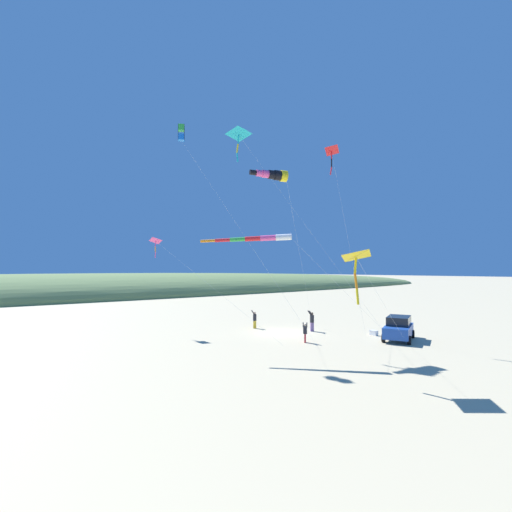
# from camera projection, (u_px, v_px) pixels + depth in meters

# --- Properties ---
(ground_plane) EXTENTS (600.00, 600.00, 0.00)m
(ground_plane) POSITION_uv_depth(u_px,v_px,m) (282.00, 332.00, 32.05)
(ground_plane) COLOR #C6B58C
(dune_ridge_grassy) EXTENTS (28.00, 240.00, 9.69)m
(dune_ridge_grassy) POSITION_uv_depth(u_px,v_px,m) (107.00, 296.00, 75.49)
(dune_ridge_grassy) COLOR #6B844C
(dune_ridge_grassy) RESTS_ON ground_plane
(parked_car) EXTENTS (3.43, 4.68, 1.85)m
(parked_car) POSITION_uv_depth(u_px,v_px,m) (399.00, 328.00, 28.66)
(parked_car) COLOR #1E479E
(parked_car) RESTS_ON ground_plane
(cooler_box) EXTENTS (0.62, 0.42, 0.42)m
(cooler_box) POSITION_uv_depth(u_px,v_px,m) (374.00, 333.00, 30.61)
(cooler_box) COLOR white
(cooler_box) RESTS_ON ground_plane
(person_adult_flyer) EXTENTS (0.59, 0.67, 1.90)m
(person_adult_flyer) POSITION_uv_depth(u_px,v_px,m) (312.00, 320.00, 32.65)
(person_adult_flyer) COLOR #8E6B9E
(person_adult_flyer) RESTS_ON ground_plane
(person_child_green_jacket) EXTENTS (0.56, 0.56, 1.58)m
(person_child_green_jacket) POSITION_uv_depth(u_px,v_px,m) (305.00, 331.00, 27.62)
(person_child_green_jacket) COLOR #B72833
(person_child_green_jacket) RESTS_ON ground_plane
(person_child_grey_jacket) EXTENTS (0.59, 0.62, 1.73)m
(person_child_grey_jacket) POSITION_uv_depth(u_px,v_px,m) (255.00, 318.00, 34.29)
(person_child_grey_jacket) COLOR gold
(person_child_grey_jacket) RESTS_ON ground_plane
(kite_delta_black_fish_shape) EXTENTS (1.97, 3.34, 16.26)m
(kite_delta_black_fish_shape) POSITION_uv_depth(u_px,v_px,m) (331.00, 151.00, 30.85)
(kite_delta_black_fish_shape) COLOR red
(kite_delta_black_fish_shape) RESTS_ON ground_plane
(kite_box_yellow_midlevel) EXTENTS (8.28, 7.38, 17.09)m
(kite_box_yellow_midlevel) POSITION_uv_depth(u_px,v_px,m) (182.00, 133.00, 28.36)
(kite_box_yellow_midlevel) COLOR green
(kite_box_yellow_midlevel) RESTS_ON ground_plane
(kite_delta_white_trailing) EXTENTS (8.83, 10.43, 17.51)m
(kite_delta_white_trailing) POSITION_uv_depth(u_px,v_px,m) (239.00, 135.00, 30.26)
(kite_delta_white_trailing) COLOR #1EB7C6
(kite_delta_white_trailing) RESTS_ON ground_plane
(kite_windsock_long_streamer_left) EXTENTS (5.98, 14.28, 8.04)m
(kite_windsock_long_streamer_left) POSITION_uv_depth(u_px,v_px,m) (258.00, 239.00, 24.50)
(kite_windsock_long_streamer_left) COLOR white
(kite_windsock_long_streamer_left) RESTS_ON ground_plane
(kite_windsock_striped_overhead) EXTENTS (4.94, 10.62, 13.47)m
(kite_windsock_striped_overhead) POSITION_uv_depth(u_px,v_px,m) (273.00, 175.00, 28.09)
(kite_windsock_striped_overhead) COLOR yellow
(kite_windsock_striped_overhead) RESTS_ON ground_plane
(kite_delta_red_high_left) EXTENTS (3.84, 11.18, 6.76)m
(kite_delta_red_high_left) POSITION_uv_depth(u_px,v_px,m) (356.00, 256.00, 18.75)
(kite_delta_red_high_left) COLOR yellow
(kite_delta_red_high_left) RESTS_ON ground_plane
(kite_delta_magenta_far_left) EXTENTS (12.10, 5.81, 8.57)m
(kite_delta_magenta_far_left) POSITION_uv_depth(u_px,v_px,m) (156.00, 241.00, 32.74)
(kite_delta_magenta_far_left) COLOR #EF4C93
(kite_delta_magenta_far_left) RESTS_ON ground_plane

